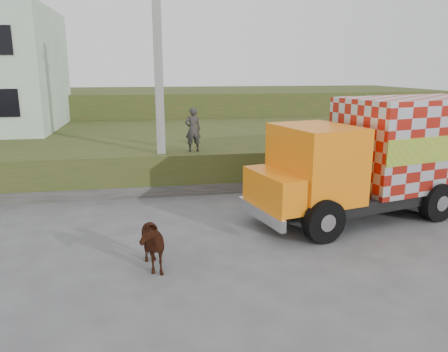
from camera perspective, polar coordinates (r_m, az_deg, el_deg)
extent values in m
plane|color=#474749|center=(12.34, -2.44, -7.72)|extent=(120.00, 120.00, 0.00)
cube|color=#2C4617|center=(21.77, -6.00, 3.75)|extent=(40.00, 12.00, 1.50)
cube|color=#2C4617|center=(33.56, -7.57, 8.53)|extent=(40.00, 12.00, 3.00)
cube|color=#595651|center=(16.18, -11.50, -1.98)|extent=(16.00, 0.50, 0.40)
cube|color=gray|center=(16.00, -8.48, 11.78)|extent=(0.30, 0.30, 8.00)
cube|color=black|center=(14.81, 19.79, -2.01)|extent=(7.68, 4.06, 0.38)
cube|color=orange|center=(12.90, 11.85, 1.69)|extent=(2.48, 2.87, 2.15)
cube|color=orange|center=(12.39, 7.04, -1.70)|extent=(1.59, 2.45, 0.97)
cube|color=silver|center=(15.40, 23.77, 4.18)|extent=(5.43, 3.70, 2.80)
cube|color=yellow|center=(16.30, 20.39, 4.96)|extent=(4.82, 1.23, 0.75)
cube|color=silver|center=(12.32, 4.79, -4.88)|extent=(0.75, 2.44, 0.32)
cylinder|color=black|center=(11.98, 12.89, -5.74)|extent=(1.24, 0.65, 1.18)
cylinder|color=black|center=(13.93, 6.82, -2.70)|extent=(1.24, 0.65, 1.18)
cylinder|color=black|center=(14.80, 26.08, -3.06)|extent=(1.24, 0.65, 1.18)
cylinder|color=black|center=(16.42, 19.54, -0.87)|extent=(1.24, 0.65, 1.18)
cylinder|color=black|center=(17.63, 23.63, -0.26)|extent=(1.24, 0.65, 1.18)
imported|color=black|center=(10.33, -9.98, -8.48)|extent=(1.07, 1.66, 1.30)
imported|color=#2D2B28|center=(16.42, -4.08, 6.08)|extent=(0.65, 0.47, 1.65)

